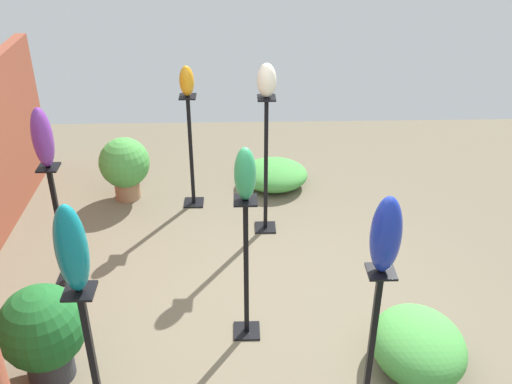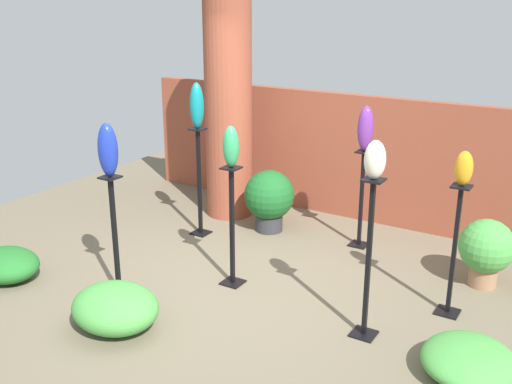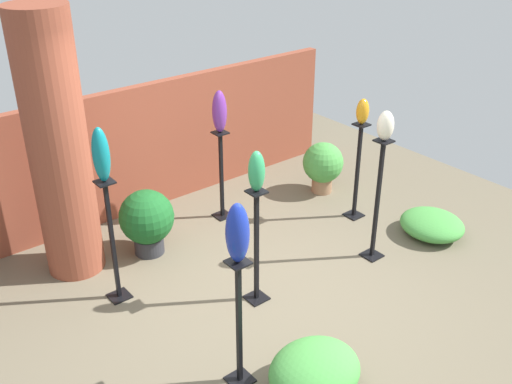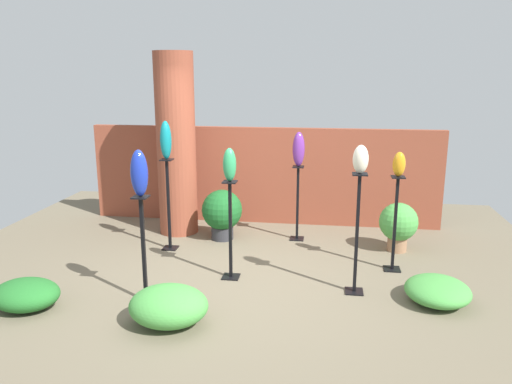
% 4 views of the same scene
% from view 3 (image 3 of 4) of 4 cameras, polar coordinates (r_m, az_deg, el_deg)
% --- Properties ---
extents(ground_plane, '(8.00, 8.00, 0.00)m').
position_cam_3_polar(ground_plane, '(5.92, 1.14, -10.18)').
color(ground_plane, '#6B604C').
extents(brick_wall_back, '(5.60, 0.12, 1.55)m').
position_cam_3_polar(brick_wall_back, '(7.28, -11.04, 4.00)').
color(brick_wall_back, brown).
rests_on(brick_wall_back, ground).
extents(brick_pillar, '(0.58, 0.58, 2.69)m').
position_cam_3_polar(brick_pillar, '(6.02, -18.31, 3.92)').
color(brick_pillar, brown).
rests_on(brick_pillar, ground).
extents(pedestal_amber, '(0.20, 0.20, 1.19)m').
position_cam_3_polar(pedestal_amber, '(7.13, 9.60, 1.58)').
color(pedestal_amber, black).
rests_on(pedestal_amber, ground).
extents(pedestal_cobalt, '(0.20, 0.20, 1.16)m').
position_cam_3_polar(pedestal_cobalt, '(4.76, -1.62, -12.93)').
color(pedestal_cobalt, black).
rests_on(pedestal_cobalt, ground).
extents(pedestal_ivory, '(0.20, 0.20, 1.36)m').
position_cam_3_polar(pedestal_ivory, '(6.34, 11.45, -1.25)').
color(pedestal_ivory, black).
rests_on(pedestal_ivory, ground).
extents(pedestal_violet, '(0.20, 0.20, 1.09)m').
position_cam_3_polar(pedestal_violet, '(7.05, -3.30, 1.23)').
color(pedestal_violet, black).
rests_on(pedestal_violet, ground).
extents(pedestal_jade, '(0.20, 0.20, 1.18)m').
position_cam_3_polar(pedestal_jade, '(5.61, 0.05, -5.71)').
color(pedestal_jade, black).
rests_on(pedestal_jade, ground).
extents(pedestal_teal, '(0.20, 0.20, 1.26)m').
position_cam_3_polar(pedestal_teal, '(5.77, -13.46, -5.08)').
color(pedestal_teal, black).
rests_on(pedestal_teal, ground).
extents(art_vase_amber, '(0.15, 0.14, 0.30)m').
position_cam_3_polar(art_vase_amber, '(6.82, 10.12, 7.57)').
color(art_vase_amber, orange).
rests_on(art_vase_amber, pedestal_amber).
extents(art_vase_cobalt, '(0.18, 0.17, 0.48)m').
position_cam_3_polar(art_vase_cobalt, '(4.24, -1.77, -3.94)').
color(art_vase_cobalt, '#192D9E').
rests_on(art_vase_cobalt, pedestal_cobalt).
extents(art_vase_ivory, '(0.16, 0.17, 0.30)m').
position_cam_3_polar(art_vase_ivory, '(5.97, 12.23, 6.19)').
color(art_vase_ivory, beige).
rests_on(art_vase_ivory, pedestal_ivory).
extents(art_vase_violet, '(0.17, 0.16, 0.49)m').
position_cam_3_polar(art_vase_violet, '(6.72, -3.50, 7.65)').
color(art_vase_violet, '#6B2D8C').
rests_on(art_vase_violet, pedestal_violet).
extents(art_vase_jade, '(0.15, 0.15, 0.38)m').
position_cam_3_polar(art_vase_jade, '(5.20, 0.05, 1.98)').
color(art_vase_jade, '#2D9356').
rests_on(art_vase_jade, pedestal_jade).
extents(art_vase_teal, '(0.15, 0.16, 0.51)m').
position_cam_3_polar(art_vase_teal, '(5.34, -14.55, 3.45)').
color(art_vase_teal, '#0F727A').
rests_on(art_vase_teal, pedestal_teal).
extents(potted_plant_mid_right, '(0.52, 0.52, 0.67)m').
position_cam_3_polar(potted_plant_mid_right, '(7.72, 6.39, 2.63)').
color(potted_plant_mid_right, '#936B4C').
rests_on(potted_plant_mid_right, ground).
extents(potted_plant_front_right, '(0.59, 0.59, 0.74)m').
position_cam_3_polar(potted_plant_front_right, '(6.49, -10.36, -2.58)').
color(potted_plant_front_right, '#2D2D33').
rests_on(potted_plant_front_right, ground).
extents(foliage_bed_east, '(0.78, 0.66, 0.39)m').
position_cam_3_polar(foliage_bed_east, '(4.93, 5.60, -16.62)').
color(foliage_bed_east, '#479942').
rests_on(foliage_bed_east, ground).
extents(foliage_bed_center, '(0.69, 0.74, 0.26)m').
position_cam_3_polar(foliage_bed_center, '(7.13, 16.41, -2.99)').
color(foliage_bed_center, '#479942').
rests_on(foliage_bed_center, ground).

